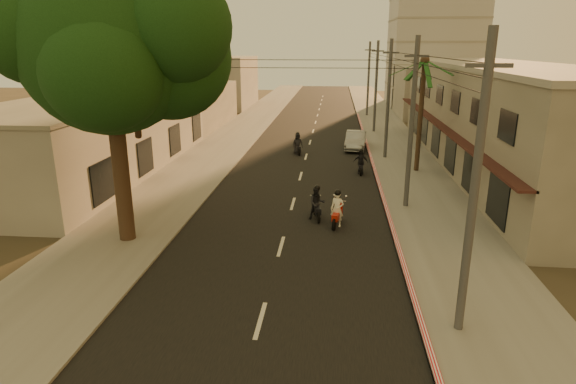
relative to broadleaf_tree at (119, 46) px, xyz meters
The scene contains 19 objects.
ground 10.96m from the broadleaf_tree, 17.97° to the right, with size 160.00×160.00×0.00m, color #383023.
road 20.84m from the broadleaf_tree, 69.68° to the left, with size 10.00×140.00×0.02m, color black.
sidewalk_right 24.26m from the broadleaf_tree, 51.68° to the left, with size 5.00×140.00×0.12m, color slate.
sidewalk_left 19.76m from the broadleaf_tree, 92.85° to the left, with size 5.00×140.00×0.12m, color slate.
curb_stripe 19.30m from the broadleaf_tree, 47.67° to the left, with size 0.20×60.00×0.20m, color red.
shophouse_row 26.41m from the broadleaf_tree, 37.63° to the left, with size 8.80×34.20×7.30m.
left_building 15.15m from the broadleaf_tree, 121.87° to the left, with size 8.20×24.20×5.20m.
distant_tower 58.67m from the broadleaf_tree, 67.22° to the left, with size 12.10×12.10×28.00m.
broadleaf_tree is the anchor object (origin of this frame).
palm_tree 20.18m from the broadleaf_tree, 43.48° to the left, with size 5.00×5.00×8.20m.
utility_poles 22.06m from the broadleaf_tree, 54.34° to the left, with size 1.20×48.26×9.00m.
filler_right 47.87m from the broadleaf_tree, 64.31° to the left, with size 8.00×14.00×6.00m, color #9D9A8E.
filler_left_near 33.30m from the broadleaf_tree, 103.06° to the left, with size 8.00×14.00×4.40m, color #9D9A8E.
filler_left_far 50.64m from the broadleaf_tree, 98.43° to the left, with size 8.00×14.00×7.00m, color #9D9A8E.
scooter_red 12.14m from the broadleaf_tree, 16.19° to the left, with size 0.91×1.89×1.88m.
scooter_mid_a 11.64m from the broadleaf_tree, 23.75° to the left, with size 1.07×1.84×1.82m.
scooter_mid_b 18.43m from the broadleaf_tree, 50.44° to the left, with size 0.98×1.80×1.77m.
scooter_far_a 21.08m from the broadleaf_tree, 72.65° to the left, with size 1.15×1.81×1.83m.
parked_car 25.00m from the broadleaf_tree, 63.41° to the left, with size 2.02×4.76×1.53m, color gray.
Camera 1 is at (2.21, -17.47, 8.49)m, focal length 30.00 mm.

